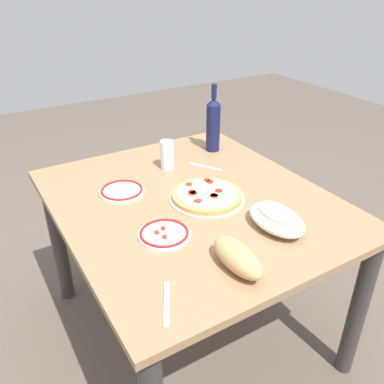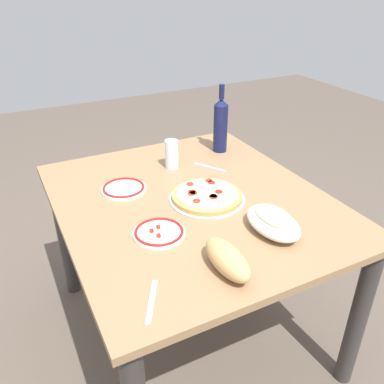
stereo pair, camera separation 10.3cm
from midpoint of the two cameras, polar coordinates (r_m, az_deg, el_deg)
The scene contains 11 objects.
ground_plane at distance 2.10m, azimuth 1.48°, elevation -18.60°, with size 8.00×8.00×0.00m, color brown.
dining_table at distance 1.69m, azimuth 1.75°, elevation -4.31°, with size 1.20×1.04×0.74m.
pepperoni_pizza at distance 1.62m, azimuth 3.94°, elevation -0.64°, with size 0.31×0.31×0.03m.
baked_pasta_dish at distance 1.45m, azimuth 13.42°, elevation -4.08°, with size 0.24×0.15×0.08m.
wine_bottle at distance 2.02m, azimuth 5.53°, elevation 9.48°, with size 0.07×0.07×0.34m.
water_glass at distance 1.86m, azimuth -1.31°, elevation 5.34°, with size 0.06×0.06×0.13m, color silver.
side_plate_near at distance 1.70m, azimuth -7.95°, elevation 0.49°, with size 0.19×0.19×0.02m.
side_plate_far at distance 1.41m, azimuth -2.61°, elevation -5.78°, with size 0.18×0.18×0.02m.
bread_loaf at distance 1.25m, azimuth 7.40°, elevation -9.46°, with size 0.22×0.09×0.08m, color tan.
fork_left at distance 1.17m, azimuth -3.15°, elevation -15.27°, with size 0.17×0.02×0.01m, color #B7B7BC.
fork_right at distance 1.88m, azimuth 4.13°, elevation 3.47°, with size 0.17×0.02×0.01m, color #B7B7BC.
Camera 2 is at (1.26, -0.64, 1.55)m, focal length 37.69 mm.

